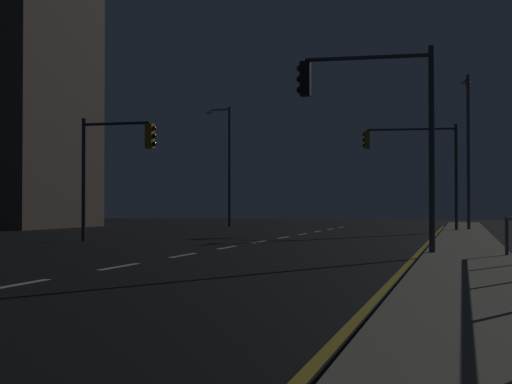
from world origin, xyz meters
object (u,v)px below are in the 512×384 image
(street_lamp_far_end, at_px, (226,156))
(street_lamp_across_street, at_px, (468,139))
(traffic_light_near_right, at_px, (116,155))
(traffic_light_far_center, at_px, (373,109))
(traffic_light_near_left, at_px, (415,155))

(street_lamp_far_end, bearing_deg, street_lamp_across_street, -17.98)
(traffic_light_near_right, xyz_separation_m, street_lamp_far_end, (-1.97, 20.15, 1.31))
(traffic_light_far_center, distance_m, street_lamp_far_end, 29.10)
(traffic_light_near_right, relative_size, traffic_light_near_left, 0.88)
(traffic_light_near_left, relative_size, street_lamp_across_street, 0.67)
(traffic_light_far_center, bearing_deg, traffic_light_near_left, 90.13)
(traffic_light_far_center, height_order, street_lamp_across_street, street_lamp_across_street)
(street_lamp_across_street, relative_size, street_lamp_far_end, 1.05)
(traffic_light_far_center, relative_size, street_lamp_across_street, 0.67)
(traffic_light_far_center, relative_size, traffic_light_near_right, 1.15)
(street_lamp_across_street, bearing_deg, traffic_light_near_right, -131.25)
(traffic_light_near_left, relative_size, street_lamp_far_end, 0.70)
(traffic_light_near_left, xyz_separation_m, street_lamp_far_end, (-12.60, 6.79, 0.61))
(traffic_light_far_center, relative_size, street_lamp_far_end, 0.70)
(street_lamp_far_end, bearing_deg, traffic_light_near_right, -84.43)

